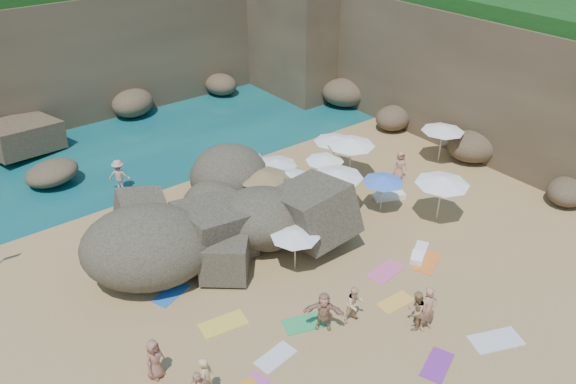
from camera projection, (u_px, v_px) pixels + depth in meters
ground at (294, 275)px, 24.11m from camera, size 120.00×120.00×0.00m
seawater at (61, 84)px, 44.56m from camera, size 120.00×120.00×0.00m
cliff_back at (101, 44)px, 40.17m from camera, size 44.00×8.00×8.00m
cliff_right at (443, 57)px, 37.51m from camera, size 8.00×30.00×8.00m
cliff_corner at (307, 26)px, 44.64m from camera, size 10.00×12.00×8.00m
rock_outcrop at (224, 240)px, 26.31m from camera, size 10.39×8.85×3.56m
parasol_0 at (243, 157)px, 29.55m from camera, size 2.19×2.19×2.07m
parasol_1 at (288, 175)px, 27.76m from camera, size 2.22×2.22×2.10m
parasol_2 at (325, 158)px, 29.62m from camera, size 2.06×2.06×1.95m
parasol_3 at (443, 128)px, 32.11m from camera, size 2.46×2.46×2.33m
parasol_4 at (351, 142)px, 30.27m from camera, size 2.60×2.60×2.46m
parasol_5 at (276, 162)px, 28.99m from camera, size 2.20×2.20×2.08m
parasol_6 at (265, 175)px, 27.20m from camera, size 2.54×2.54×2.40m
parasol_7 at (338, 173)px, 27.30m from camera, size 2.56×2.56×2.42m
parasol_8 at (334, 139)px, 31.21m from camera, size 2.31×2.31×2.19m
parasol_9 at (295, 233)px, 23.54m from camera, size 2.14×2.14×2.03m
parasol_10 at (383, 179)px, 27.62m from camera, size 2.10×2.10×1.98m
parasol_11 at (443, 180)px, 26.62m from camera, size 2.61×2.61×2.47m
lounger_0 at (255, 229)px, 26.85m from camera, size 1.71×1.25×0.26m
lounger_1 at (318, 205)px, 28.72m from camera, size 2.00×0.93×0.30m
lounger_2 at (288, 198)px, 29.31m from camera, size 1.79×1.35×0.27m
lounger_3 at (320, 193)px, 29.69m from camera, size 2.04×1.13×0.30m
lounger_4 at (389, 196)px, 29.47m from camera, size 1.77×1.19×0.26m
lounger_5 at (420, 253)px, 25.23m from camera, size 1.65×1.26×0.25m
towel_4 at (223, 324)px, 21.52m from camera, size 1.90×1.16×0.03m
towel_5 at (276, 357)px, 20.09m from camera, size 1.60×0.97×0.03m
towel_6 at (437, 365)px, 19.77m from camera, size 1.76×1.31×0.03m
towel_8 at (171, 294)px, 23.02m from camera, size 1.74×1.31×0.03m
towel_9 at (386, 271)px, 24.27m from camera, size 1.85×1.11×0.03m
towel_10 at (427, 262)px, 24.85m from camera, size 1.95×1.52×0.03m
towel_11 at (306, 323)px, 21.58m from camera, size 1.97×1.42×0.03m
towel_12 at (396, 302)px, 22.59m from camera, size 1.52×0.81×0.03m
towel_13 at (496, 340)px, 20.78m from camera, size 2.15×1.62×0.03m
person_stand_0 at (206, 379)px, 18.12m from camera, size 0.77×0.76×1.80m
person_stand_1 at (416, 311)px, 20.97m from camera, size 1.01×0.93×1.67m
person_stand_2 at (119, 175)px, 29.86m from camera, size 1.21×1.08×1.79m
person_stand_3 at (356, 213)px, 27.01m from camera, size 0.63×0.92×1.45m
person_stand_4 at (400, 165)px, 30.98m from camera, size 0.91×0.67×1.66m
person_stand_5 at (117, 248)px, 24.42m from camera, size 1.54×0.57×1.62m
person_lie_2 at (157, 372)px, 19.25m from camera, size 1.30×1.77×0.43m
person_lie_3 at (323, 324)px, 21.25m from camera, size 2.23×2.23×0.44m
person_lie_4 at (426, 324)px, 21.23m from camera, size 0.90×1.96×0.45m
person_lie_5 at (354, 314)px, 21.57m from camera, size 0.98×1.66×0.59m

